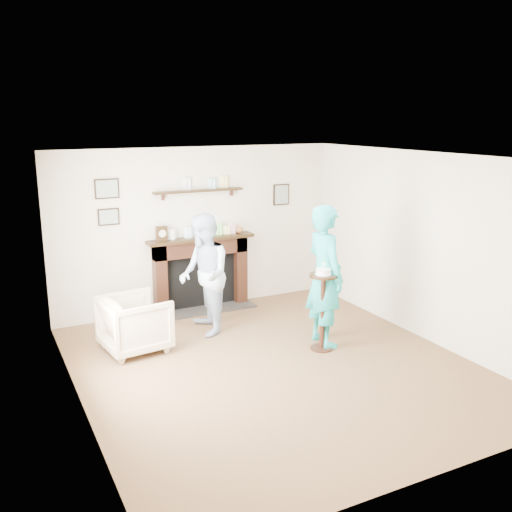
{
  "coord_description": "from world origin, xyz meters",
  "views": [
    {
      "loc": [
        -3.05,
        -5.59,
        2.94
      ],
      "look_at": [
        0.2,
        0.9,
        1.15
      ],
      "focal_mm": 40.0,
      "sensor_mm": 36.0,
      "label": 1
    }
  ],
  "objects_px": {
    "woman": "(323,343)",
    "pedestal_table": "(323,297)",
    "armchair": "(136,350)",
    "man": "(206,332)"
  },
  "relations": [
    {
      "from": "woman",
      "to": "pedestal_table",
      "type": "bearing_deg",
      "value": 143.69
    },
    {
      "from": "man",
      "to": "pedestal_table",
      "type": "xyz_separation_m",
      "value": [
        1.13,
        -1.21,
        0.71
      ]
    },
    {
      "from": "woman",
      "to": "pedestal_table",
      "type": "distance_m",
      "value": 0.73
    },
    {
      "from": "woman",
      "to": "pedestal_table",
      "type": "xyz_separation_m",
      "value": [
        -0.12,
        -0.15,
        0.71
      ]
    },
    {
      "from": "armchair",
      "to": "pedestal_table",
      "type": "distance_m",
      "value": 2.5
    },
    {
      "from": "woman",
      "to": "man",
      "type": "bearing_deg",
      "value": 51.96
    },
    {
      "from": "armchair",
      "to": "man",
      "type": "distance_m",
      "value": 1.05
    },
    {
      "from": "armchair",
      "to": "pedestal_table",
      "type": "bearing_deg",
      "value": -122.83
    },
    {
      "from": "armchair",
      "to": "man",
      "type": "relative_size",
      "value": 0.48
    },
    {
      "from": "woman",
      "to": "pedestal_table",
      "type": "relative_size",
      "value": 1.62
    }
  ]
}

